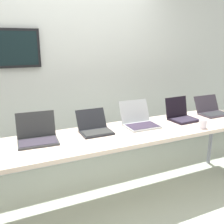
# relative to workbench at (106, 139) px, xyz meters

# --- Properties ---
(ground) EXTENTS (8.00, 8.00, 0.04)m
(ground) POSITION_rel_workbench_xyz_m (0.00, 0.00, -0.76)
(ground) COLOR #B6C1AE
(back_wall) EXTENTS (8.00, 0.11, 2.58)m
(back_wall) POSITION_rel_workbench_xyz_m (-0.02, 1.13, 0.56)
(back_wall) COLOR silver
(back_wall) RESTS_ON ground
(workbench) EXTENTS (3.65, 0.70, 0.78)m
(workbench) POSITION_rel_workbench_xyz_m (0.00, 0.00, 0.00)
(workbench) COLOR beige
(workbench) RESTS_ON ground
(laptop_station_1) EXTENTS (0.38, 0.33, 0.26)m
(laptop_station_1) POSITION_rel_workbench_xyz_m (-0.65, 0.12, 0.11)
(laptop_station_1) COLOR #343739
(laptop_station_1) RESTS_ON workbench
(laptop_station_2) EXTENTS (0.32, 0.33, 0.21)m
(laptop_station_2) POSITION_rel_workbench_xyz_m (-0.07, 0.13, 0.10)
(laptop_station_2) COLOR black
(laptop_station_2) RESTS_ON workbench
(laptop_station_3) EXTENTS (0.37, 0.38, 0.26)m
(laptop_station_3) POSITION_rel_workbench_xyz_m (0.46, 0.13, 0.11)
(laptop_station_3) COLOR #B0B6B9
(laptop_station_3) RESTS_ON workbench
(laptop_station_4) EXTENTS (0.34, 0.32, 0.26)m
(laptop_station_4) POSITION_rel_workbench_xyz_m (1.04, 0.10, 0.11)
(laptop_station_4) COLOR black
(laptop_station_4) RESTS_ON workbench
(laptop_station_5) EXTENTS (0.38, 0.32, 0.22)m
(laptop_station_5) POSITION_rel_workbench_xyz_m (1.56, 0.13, 0.10)
(laptop_station_5) COLOR #3B3440
(laptop_station_5) RESTS_ON workbench
(coffee_mug) EXTENTS (0.08, 0.08, 0.10)m
(coffee_mug) POSITION_rel_workbench_xyz_m (1.04, -0.25, 0.09)
(coffee_mug) COLOR white
(coffee_mug) RESTS_ON workbench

